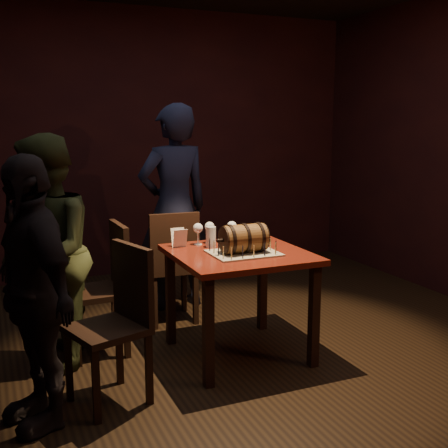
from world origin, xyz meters
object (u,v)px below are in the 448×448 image
Objects in this scene: pub_table at (239,267)px; chair_left_front at (119,315)px; person_back at (174,207)px; pint_of_ale at (211,237)px; chair_back at (172,261)px; barrel_cake at (244,238)px; person_left_front at (33,293)px; chair_left_rear at (107,281)px; wine_glass_mid at (210,228)px; person_left_rear at (46,254)px; wine_glass_left at (198,229)px; wine_glass_right at (232,227)px.

chair_left_front is at bearing -161.58° from pub_table.
pint_of_ale is at bearing 80.34° from person_back.
barrel_cake is at bearing -74.52° from chair_back.
person_left_front reaches higher than chair_back.
barrel_cake is 0.38× the size of chair_left_rear.
person_back is (0.16, 0.41, 0.37)m from chair_back.
wine_glass_mid reaches higher than pub_table.
person_left_rear reaches higher than wine_glass_mid.
chair_left_front is at bearing -121.90° from chair_back.
pint_of_ale is 0.10× the size of person_left_front.
pint_of_ale is at bearing 99.06° from person_left_front.
wine_glass_left is 1.02m from chair_left_front.
barrel_cake is 0.24× the size of person_left_front.
pint_of_ale is (-0.20, -0.09, -0.05)m from wine_glass_right.
wine_glass_right is 0.22m from pint_of_ale.
pint_of_ale is at bearing -79.45° from chair_back.
chair_back is at bearing 96.35° from wine_glass_left.
chair_left_rear is (-0.65, 0.11, -0.35)m from wine_glass_left.
chair_back is at bearing 108.04° from wine_glass_mid.
wine_glass_left is at bearing -9.16° from chair_left_rear.
person_left_rear is at bearing -179.34° from wine_glass_left.
wine_glass_left is 0.17× the size of chair_left_front.
wine_glass_left is 0.09× the size of person_back.
barrel_cake is 2.37× the size of pint_of_ale.
wine_glass_right is 0.98m from chair_left_rear.
wine_glass_left is 0.13m from pint_of_ale.
chair_left_front is 0.74m from person_left_rear.
wine_glass_left is 0.10m from wine_glass_mid.
pint_of_ale is 0.66m from chair_back.
person_left_front is at bearing -169.28° from chair_left_front.
wine_glass_right reaches higher than pint_of_ale.
wine_glass_mid is at bearing 72.31° from pint_of_ale.
pub_table is at bearing 18.42° from chair_left_front.
barrel_cake is 0.38× the size of chair_back.
person_left_rear is (-1.12, 0.10, -0.04)m from pint_of_ale.
wine_glass_mid is 0.09× the size of person_back.
person_left_rear reaches higher than wine_glass_left.
pint_of_ale is 0.98m from chair_left_front.
person_back is 2.06m from person_left_front.
chair_back is at bearing 100.55° from pint_of_ale.
chair_left_front is at bearing -95.96° from chair_left_rear.
wine_glass_mid is 1.00× the size of wine_glass_right.
wine_glass_left is at bearing 40.25° from chair_left_front.
wine_glass_left is 0.89m from person_back.
chair_back is 1.28m from chair_left_front.
person_left_front is at bearing 43.66° from person_back.
wine_glass_mid is (0.10, 0.01, -0.00)m from wine_glass_left.
wine_glass_mid is at bearing 82.58° from person_back.
wine_glass_right is at bearing -8.17° from chair_left_rear.
barrel_cake is 1.03m from chair_left_rear.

